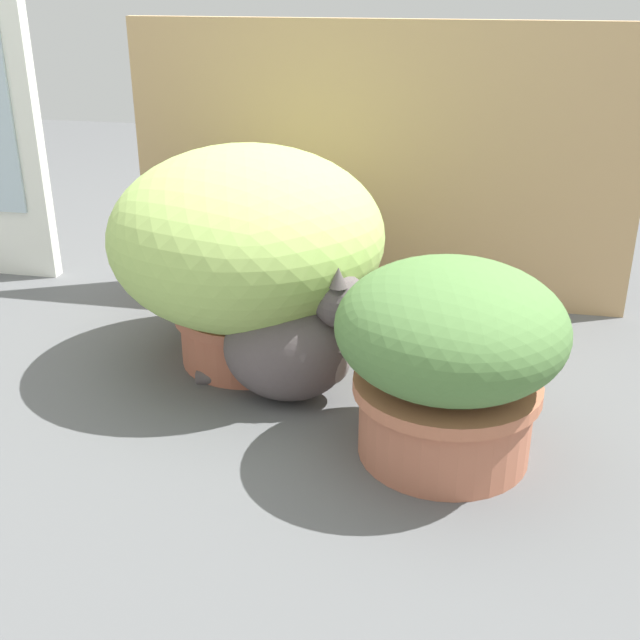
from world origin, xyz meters
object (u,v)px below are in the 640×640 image
Objects in this scene: grass_planter at (248,246)px; cat at (294,345)px; mushroom_ornament_pink at (285,349)px; leafy_planter at (449,355)px.

grass_planter is 1.58× the size of cat.
mushroom_ornament_pink is at bearing -46.06° from grass_planter.
grass_planter is 0.55m from leafy_planter.
grass_planter is 4.86× the size of mushroom_ornament_pink.
cat is (-0.32, 0.14, -0.08)m from leafy_planter.
cat is (0.14, -0.16, -0.15)m from grass_planter.
grass_planter is 0.24m from mushroom_ornament_pink.
mushroom_ornament_pink is (-0.03, 0.05, -0.04)m from cat.
grass_planter reaches higher than leafy_planter.
cat is 3.08× the size of mushroom_ornament_pink.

